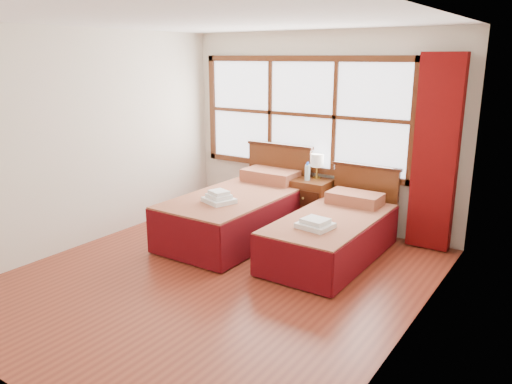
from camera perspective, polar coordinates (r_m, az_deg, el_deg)
The scene contains 15 objects.
floor at distance 5.39m, azimuth -4.38°, elevation -9.69°, with size 4.50×4.50×0.00m, color brown.
ceiling at distance 4.90m, azimuth -5.03°, elevation 19.07°, with size 4.50×4.50×0.00m, color white.
wall_back at distance 6.86m, azimuth 7.18°, elevation 7.02°, with size 4.00×4.00×0.00m, color silver.
wall_left at distance 6.41m, azimuth -18.89°, elevation 5.74°, with size 4.50×4.50×0.00m, color silver.
wall_right at distance 4.07m, azimuth 17.90°, elevation 0.74°, with size 4.50×4.50×0.00m, color silver.
window at distance 6.92m, azimuth 5.23°, elevation 8.81°, with size 3.16×0.06×1.56m.
curtain at distance 6.20m, azimuth 19.86°, elevation 4.13°, with size 0.50×0.16×2.30m, color #6A0A0A.
bed_left at distance 6.47m, azimuth -1.72°, elevation -2.20°, with size 1.11×2.15×1.08m.
bed_right at distance 5.86m, azimuth 8.78°, elevation -4.72°, with size 0.96×1.98×0.93m.
nightstand at distance 6.82m, azimuth 6.35°, elevation -1.33°, with size 0.50×0.49×0.67m.
towels_left at distance 5.98m, azimuth -4.26°, elevation -0.66°, with size 0.43×0.40×0.15m.
towels_right at distance 5.37m, azimuth 6.79°, elevation -3.64°, with size 0.38×0.34×0.10m.
lamp at distance 6.79m, azimuth 7.00°, elevation 3.54°, with size 0.17×0.17×0.33m.
bottle_near at distance 6.67m, azimuth 5.86°, elevation 2.22°, with size 0.06×0.06×0.23m.
bottle_far at distance 6.69m, azimuth 5.93°, elevation 2.30°, with size 0.06×0.06×0.25m.
Camera 1 is at (3.06, -3.81, 2.27)m, focal length 35.00 mm.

